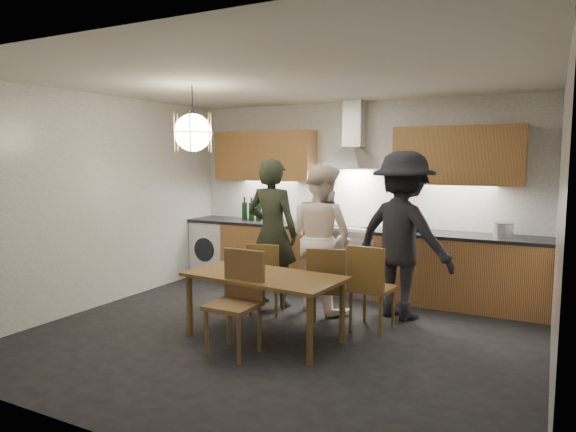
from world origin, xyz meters
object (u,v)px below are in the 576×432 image
at_px(person_left, 272,233).
at_px(person_right, 403,235).
at_px(chair_back_left, 265,274).
at_px(stock_pot, 503,230).
at_px(mixing_bowl, 413,229).
at_px(dining_table, 264,282).
at_px(chair_front, 238,294).
at_px(wine_bottles, 262,210).
at_px(person_mid, 321,238).

bearing_deg(person_left, person_right, -170.07).
relative_size(chair_back_left, person_left, 0.47).
distance_m(chair_back_left, person_left, 0.60).
relative_size(person_left, stock_pot, 8.10).
relative_size(person_right, mixing_bowl, 6.79).
relative_size(chair_back_left, mixing_bowl, 3.03).
distance_m(dining_table, person_right, 1.74).
distance_m(chair_front, wine_bottles, 2.86).
relative_size(dining_table, stock_pot, 7.27).
bearing_deg(person_mid, person_left, 30.77).
relative_size(dining_table, wine_bottles, 2.37).
height_order(mixing_bowl, stock_pot, stock_pot).
height_order(chair_back_left, person_mid, person_mid).
bearing_deg(dining_table, wine_bottles, 125.67).
xyz_separation_m(chair_back_left, wine_bottles, (-0.88, 1.44, 0.58)).
bearing_deg(chair_back_left, person_mid, -146.36).
height_order(chair_front, person_left, person_left).
bearing_deg(wine_bottles, chair_front, -64.27).
distance_m(person_mid, mixing_bowl, 1.24).
bearing_deg(chair_back_left, mixing_bowl, -147.44).
bearing_deg(person_mid, stock_pot, -132.77).
bearing_deg(person_mid, mixing_bowl, -114.82).
xyz_separation_m(stock_pot, wine_bottles, (-3.30, -0.04, 0.09)).
bearing_deg(person_left, chair_front, 107.94).
height_order(mixing_bowl, wine_bottles, wine_bottles).
bearing_deg(mixing_bowl, wine_bottles, 178.53).
bearing_deg(mixing_bowl, chair_front, -112.52).
bearing_deg(person_left, wine_bottles, -53.28).
xyz_separation_m(dining_table, person_mid, (0.10, 1.20, 0.29)).
height_order(chair_back_left, chair_front, chair_front).
distance_m(chair_back_left, chair_front, 1.15).
relative_size(person_mid, person_right, 0.92).
relative_size(dining_table, person_right, 0.86).
distance_m(dining_table, mixing_bowl, 2.32).
bearing_deg(stock_pot, person_mid, -153.41).
distance_m(person_left, mixing_bowl, 1.78).
relative_size(chair_front, mixing_bowl, 3.43).
height_order(person_left, person_right, person_right).
relative_size(chair_back_left, wine_bottles, 1.23).
bearing_deg(stock_pot, person_left, -157.05).
relative_size(person_mid, wine_bottles, 2.55).
bearing_deg(chair_back_left, wine_bottles, -71.19).
bearing_deg(chair_front, mixing_bowl, 67.99).
xyz_separation_m(dining_table, person_right, (1.04, 1.35, 0.37)).
bearing_deg(person_left, chair_back_left, 107.58).
relative_size(chair_front, person_mid, 0.55).
bearing_deg(chair_front, stock_pot, 51.61).
relative_size(person_right, stock_pot, 8.49).
bearing_deg(person_right, stock_pot, -120.94).
bearing_deg(stock_pot, dining_table, -133.09).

